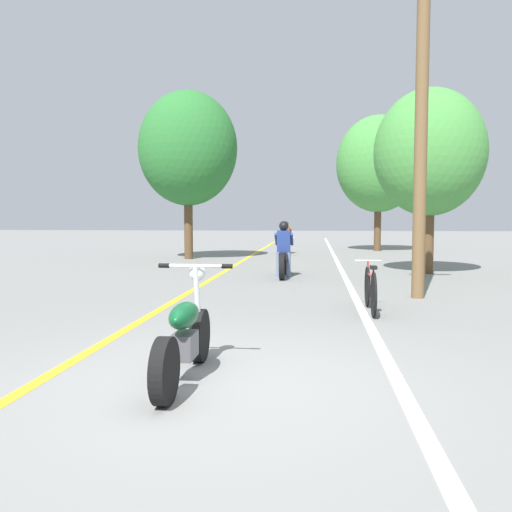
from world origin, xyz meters
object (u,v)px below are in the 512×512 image
(motorcycle_foreground, at_px, (185,335))
(motorcycle_rider_lead, at_px, (284,256))
(utility_pole, at_px, (421,124))
(roadside_tree_right_near, at_px, (430,153))
(bicycle_parked, at_px, (370,289))
(roadside_tree_left, at_px, (188,149))
(motorcycle_rider_far, at_px, (286,242))
(roadside_tree_right_far, at_px, (379,164))

(motorcycle_foreground, distance_m, motorcycle_rider_lead, 9.03)
(utility_pole, xyz_separation_m, motorcycle_foreground, (-3.19, -5.62, -2.88))
(roadside_tree_right_near, bearing_deg, utility_pole, -103.34)
(utility_pole, distance_m, bicycle_parked, 3.52)
(roadside_tree_right_near, xyz_separation_m, roadside_tree_left, (-7.79, 4.51, 0.78))
(bicycle_parked, bearing_deg, roadside_tree_right_near, 71.10)
(utility_pole, height_order, roadside_tree_right_near, utility_pole)
(motorcycle_rider_lead, xyz_separation_m, bicycle_parked, (1.71, -5.05, -0.18))
(motorcycle_foreground, height_order, motorcycle_rider_far, motorcycle_rider_far)
(utility_pole, distance_m, roadside_tree_left, 11.43)
(roadside_tree_right_far, bearing_deg, motorcycle_foreground, -101.24)
(roadside_tree_right_near, relative_size, motorcycle_foreground, 2.63)
(roadside_tree_right_far, bearing_deg, motorcycle_rider_far, -148.58)
(utility_pole, xyz_separation_m, motorcycle_rider_lead, (-2.77, 3.40, -2.75))
(roadside_tree_right_near, height_order, roadside_tree_right_far, roadside_tree_right_far)
(utility_pole, bearing_deg, motorcycle_rider_far, 104.32)
(utility_pole, distance_m, motorcycle_rider_far, 13.25)
(roadside_tree_right_far, xyz_separation_m, motorcycle_foreground, (-4.11, -20.69, -3.59))
(bicycle_parked, bearing_deg, roadside_tree_left, 117.23)
(utility_pole, relative_size, roadside_tree_right_far, 1.03)
(roadside_tree_right_far, bearing_deg, bicycle_parked, -96.78)
(utility_pole, height_order, motorcycle_rider_lead, utility_pole)
(utility_pole, relative_size, bicycle_parked, 3.75)
(utility_pole, height_order, roadside_tree_left, utility_pole)
(roadside_tree_right_near, relative_size, roadside_tree_right_far, 0.81)
(roadside_tree_right_far, height_order, motorcycle_rider_far, roadside_tree_right_far)
(bicycle_parked, bearing_deg, motorcycle_rider_lead, 108.72)
(roadside_tree_left, xyz_separation_m, motorcycle_rider_lead, (3.89, -5.85, -3.53))
(roadside_tree_right_near, relative_size, roadside_tree_left, 0.81)
(roadside_tree_right_near, xyz_separation_m, motorcycle_foreground, (-4.31, -10.35, -2.88))
(utility_pole, height_order, motorcycle_rider_far, utility_pole)
(motorcycle_rider_lead, bearing_deg, roadside_tree_right_near, 18.90)
(utility_pole, distance_m, motorcycle_foreground, 7.07)
(roadside_tree_left, bearing_deg, motorcycle_rider_far, 43.70)
(roadside_tree_right_far, distance_m, roadside_tree_left, 9.57)
(utility_pole, height_order, motorcycle_foreground, utility_pole)
(utility_pole, bearing_deg, roadside_tree_right_far, 86.48)
(motorcycle_rider_far, xyz_separation_m, bicycle_parked, (2.14, -14.20, -0.15))
(roadside_tree_left, distance_m, motorcycle_foreground, 15.70)
(utility_pole, bearing_deg, bicycle_parked, -122.86)
(roadside_tree_right_far, distance_m, motorcycle_rider_lead, 12.73)
(roadside_tree_right_far, height_order, roadside_tree_left, roadside_tree_right_far)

